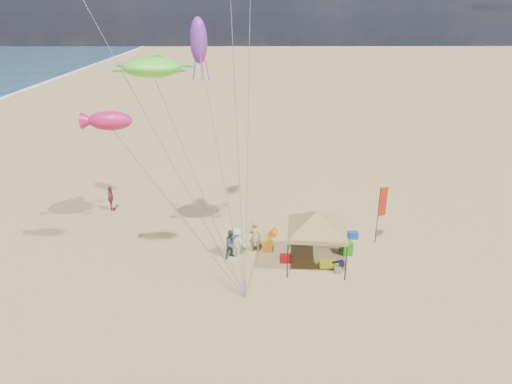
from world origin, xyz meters
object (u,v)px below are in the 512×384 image
(person_near_b, at_px, (232,244))
(chair_green, at_px, (347,248))
(beach_cart, at_px, (329,264))
(person_near_a, at_px, (255,236))
(person_near_c, at_px, (237,242))
(person_far_a, at_px, (111,198))
(feather_flag, at_px, (381,206))
(canopy_tent, at_px, (317,213))
(cooler_blue, at_px, (353,235))
(cooler_red, at_px, (285,258))
(chair_yellow, at_px, (267,245))

(person_near_b, bearing_deg, chair_green, -35.70)
(beach_cart, xyz_separation_m, person_near_a, (-3.58, 1.67, 0.66))
(beach_cart, distance_m, person_near_a, 4.01)
(person_near_c, relative_size, person_far_a, 0.97)
(person_near_c, bearing_deg, feather_flag, -152.60)
(canopy_tent, bearing_deg, feather_flag, 31.57)
(cooler_blue, xyz_separation_m, person_near_a, (-5.40, -1.37, 0.67))
(cooler_blue, xyz_separation_m, person_far_a, (-14.31, 3.93, 0.61))
(cooler_blue, height_order, person_near_c, person_near_c)
(feather_flag, height_order, person_near_a, feather_flag)
(feather_flag, xyz_separation_m, person_far_a, (-15.57, 4.36, -1.35))
(cooler_red, bearing_deg, feather_flag, 21.60)
(cooler_red, xyz_separation_m, beach_cart, (2.08, -0.56, 0.01))
(person_far_a, bearing_deg, chair_yellow, -132.67)
(cooler_blue, distance_m, person_far_a, 14.85)
(chair_green, bearing_deg, person_near_b, -177.27)
(feather_flag, xyz_separation_m, cooler_red, (-5.16, -2.04, -1.96))
(person_near_b, bearing_deg, cooler_blue, -21.36)
(canopy_tent, distance_m, cooler_red, 2.98)
(chair_green, xyz_separation_m, person_near_b, (-5.92, -0.28, 0.41))
(canopy_tent, xyz_separation_m, chair_yellow, (-2.30, 1.37, -2.43))
(cooler_red, bearing_deg, cooler_blue, 32.45)
(person_near_b, relative_size, person_near_c, 0.98)
(cooler_blue, height_order, person_near_b, person_near_b)
(canopy_tent, distance_m, person_near_c, 4.45)
(cooler_blue, bearing_deg, canopy_tent, -132.03)
(chair_green, height_order, person_near_a, person_near_a)
(chair_green, distance_m, person_near_b, 5.94)
(beach_cart, relative_size, person_near_a, 0.52)
(cooler_red, xyz_separation_m, person_far_a, (-10.41, 6.40, 0.61))
(person_near_a, relative_size, person_near_b, 1.13)
(person_near_b, bearing_deg, feather_flag, -27.00)
(person_near_b, xyz_separation_m, person_far_a, (-7.74, 5.94, 0.04))
(cooler_blue, bearing_deg, cooler_red, -147.55)
(canopy_tent, height_order, cooler_blue, canopy_tent)
(person_near_a, bearing_deg, person_near_c, 21.97)
(canopy_tent, distance_m, person_far_a, 13.74)
(feather_flag, height_order, cooler_red, feather_flag)
(chair_yellow, bearing_deg, person_near_c, -162.14)
(cooler_blue, distance_m, chair_yellow, 4.93)
(person_far_a, bearing_deg, person_near_a, -134.51)
(chair_green, bearing_deg, feather_flag, 34.18)
(cooler_blue, distance_m, person_near_c, 6.62)
(canopy_tent, bearing_deg, person_far_a, 150.77)
(canopy_tent, xyz_separation_m, chair_green, (1.79, 0.98, -2.43))
(chair_green, bearing_deg, beach_cart, -131.70)
(chair_green, bearing_deg, cooler_red, -167.11)
(chair_yellow, bearing_deg, beach_cart, -30.08)
(feather_flag, height_order, beach_cart, feather_flag)
(chair_green, distance_m, person_near_a, 4.79)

